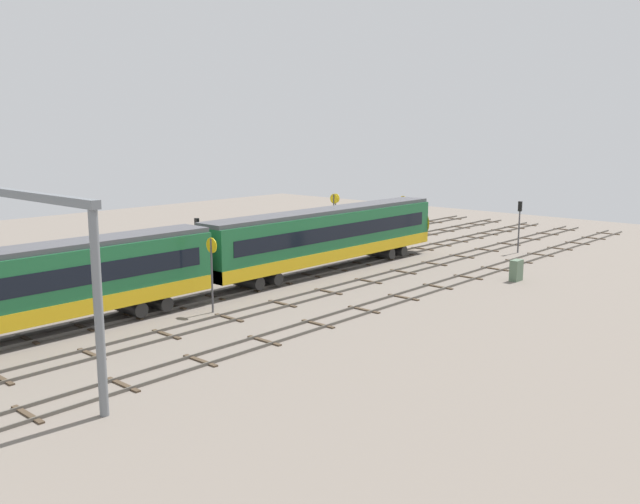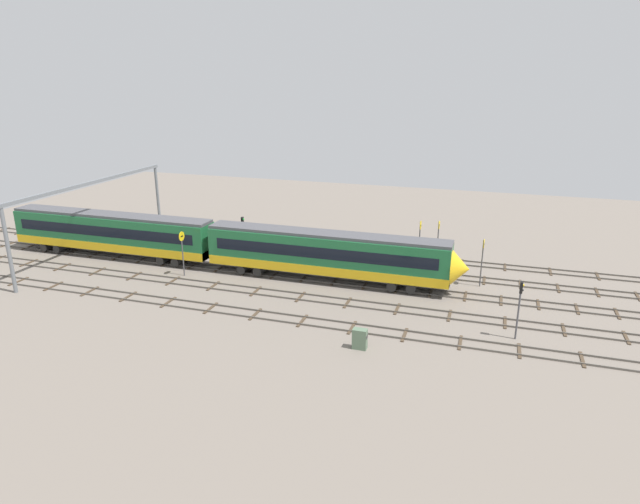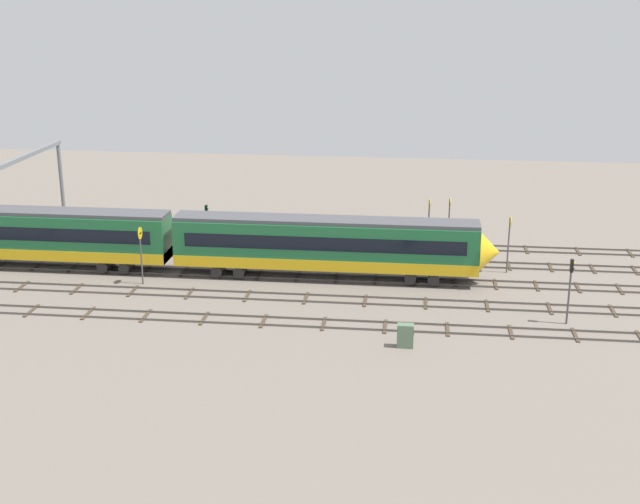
{
  "view_description": "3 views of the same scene",
  "coord_description": "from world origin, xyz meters",
  "views": [
    {
      "loc": [
        -34.24,
        -34.79,
        10.99
      ],
      "look_at": [
        2.93,
        -1.38,
        2.01
      ],
      "focal_mm": 38.13,
      "sensor_mm": 36.0,
      "label": 1
    },
    {
      "loc": [
        20.4,
        -48.38,
        19.27
      ],
      "look_at": [
        4.92,
        -0.33,
        3.04
      ],
      "focal_mm": 30.74,
      "sensor_mm": 36.0,
      "label": 2
    },
    {
      "loc": [
        12.29,
        -62.89,
        22.26
      ],
      "look_at": [
        4.95,
        0.24,
        2.11
      ],
      "focal_mm": 47.01,
      "sensor_mm": 36.0,
      "label": 3
    }
  ],
  "objects": [
    {
      "name": "ground_plane",
      "position": [
        0.0,
        0.0,
        0.0
      ],
      "size": [
        100.76,
        100.76,
        0.0
      ],
      "primitive_type": "plane",
      "color": "slate"
    },
    {
      "name": "speed_sign_near_foreground",
      "position": [
        15.33,
        7.73,
        3.22
      ],
      "size": [
        0.14,
        0.89,
        4.98
      ],
      "color": "#4C4C51",
      "rests_on": "ground"
    },
    {
      "name": "track_near_foreground",
      "position": [
        0.0,
        -9.57,
        0.07
      ],
      "size": [
        84.76,
        2.4,
        0.16
      ],
      "color": "#59544C",
      "rests_on": "ground"
    },
    {
      "name": "relay_cabinet",
      "position": [
        12.01,
        -12.74,
        0.79
      ],
      "size": [
        1.08,
        0.61,
        1.57
      ],
      "color": "#597259",
      "rests_on": "ground"
    },
    {
      "name": "speed_sign_mid_trackside",
      "position": [
        -8.67,
        -2.99,
        3.05
      ],
      "size": [
        0.14,
        0.94,
        4.62
      ],
      "color": "#4C4C51",
      "rests_on": "ground"
    },
    {
      "name": "signal_light_trackside_approach",
      "position": [
        23.05,
        -7.53,
        3.07
      ],
      "size": [
        0.31,
        0.32,
        4.69
      ],
      "color": "#4C4C51",
      "rests_on": "ground"
    },
    {
      "name": "track_far_background",
      "position": [
        -0.0,
        9.57,
        0.07
      ],
      "size": [
        84.76,
        2.4,
        0.16
      ],
      "color": "#59544C",
      "rests_on": "ground"
    },
    {
      "name": "speed_sign_far_trackside",
      "position": [
        19.98,
        3.11,
        3.07
      ],
      "size": [
        0.14,
        0.88,
        4.73
      ],
      "color": "#4C4C51",
      "rests_on": "ground"
    },
    {
      "name": "track_second_far",
      "position": [
        0.0,
        4.79,
        0.06
      ],
      "size": [
        84.76,
        2.4,
        0.16
      ],
      "color": "#59544C",
      "rests_on": "ground"
    },
    {
      "name": "train",
      "position": [
        -6.4,
        0.0,
        2.66
      ],
      "size": [
        50.4,
        3.24,
        4.8
      ],
      "color": "#1E6638",
      "rests_on": "ground"
    },
    {
      "name": "signal_light_trackside_departure",
      "position": [
        -4.94,
        3.16,
        3.2
      ],
      "size": [
        0.31,
        0.32,
        4.93
      ],
      "color": "#4C4C51",
      "rests_on": "ground"
    },
    {
      "name": "track_second_near",
      "position": [
        -0.0,
        -4.79,
        0.07
      ],
      "size": [
        84.76,
        2.4,
        0.16
      ],
      "color": "#59544C",
      "rests_on": "ground"
    },
    {
      "name": "speed_sign_distant_end",
      "position": [
        13.58,
        6.46,
        3.35
      ],
      "size": [
        0.14,
        0.92,
        5.16
      ],
      "color": "#4C4C51",
      "rests_on": "ground"
    },
    {
      "name": "track_with_train",
      "position": [
        -0.0,
        0.0,
        0.06
      ],
      "size": [
        84.76,
        2.4,
        0.16
      ],
      "color": "#59544C",
      "rests_on": "ground"
    }
  ]
}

